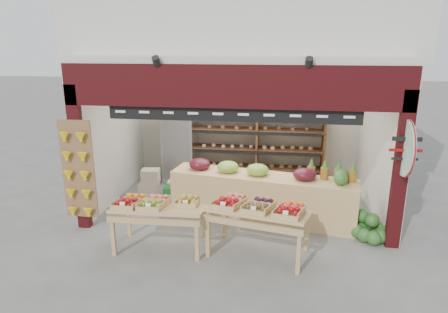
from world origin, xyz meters
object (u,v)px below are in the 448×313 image
Objects in this scene: watermelon_pile at (370,229)px; display_table_right at (259,209)px; refrigerator at (180,142)px; cardboard_stack at (161,187)px; back_shelving at (257,133)px; mid_counter at (261,195)px; display_table_left at (154,206)px.

display_table_right is at bearing -158.17° from watermelon_pile.
refrigerator is 1.96× the size of cardboard_stack.
back_shelving reaches higher than mid_counter.
display_table_left is (0.56, -2.16, 0.50)m from cardboard_stack.
cardboard_stack is at bearing 104.46° from display_table_left.
refrigerator is 1.30× the size of display_table_left.
refrigerator reaches higher than cardboard_stack.
cardboard_stack is at bearing 136.56° from display_table_right.
refrigerator is 2.96× the size of watermelon_pile.
display_table_right is (0.24, -3.49, -0.44)m from back_shelving.
watermelon_pile is (1.93, -0.59, -0.31)m from mid_counter.
mid_counter is at bearing 90.80° from display_table_right.
watermelon_pile is (4.03, -2.60, -0.80)m from refrigerator.
back_shelving reaches higher than display_table_right.
back_shelving is 1.63× the size of refrigerator.
back_shelving is at bearing 32.93° from cardboard_stack.
display_table_right is (0.02, -1.36, 0.30)m from mid_counter.
refrigerator reaches higher than back_shelving.
mid_counter is (2.10, -2.01, -0.49)m from refrigerator.
watermelon_pile is at bearing -32.65° from refrigerator.
mid_counter is at bearing 162.92° from watermelon_pile.
mid_counter reaches higher than display_table_left.
watermelon_pile is (2.16, -2.72, -1.05)m from back_shelving.
mid_counter is 2.41× the size of display_table_left.
display_table_left is 2.27× the size of watermelon_pile.
refrigerator is at bearing 81.96° from cardboard_stack.
watermelon_pile is at bearing 21.83° from display_table_right.
display_table_left is 0.87× the size of display_table_right.
refrigerator is (-1.88, -0.12, -0.25)m from back_shelving.
back_shelving is 3.83m from display_table_left.
cardboard_stack is 1.51× the size of watermelon_pile.
cardboard_stack is at bearing 160.49° from mid_counter.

